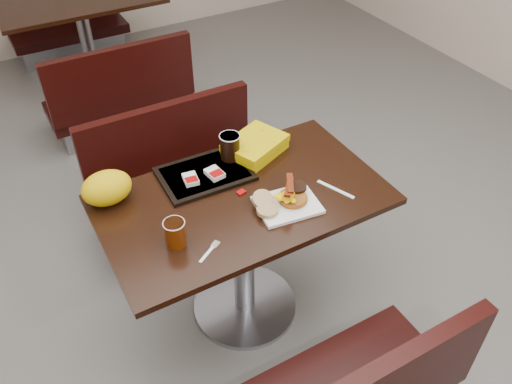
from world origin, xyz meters
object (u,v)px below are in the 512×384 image
bench_near_n (184,178)px  table_far (88,45)px  knife (336,189)px  paper_bag (107,188)px  coffee_cup_far (230,147)px  platter (287,205)px  tray (205,174)px  bench_far_n (66,17)px  bench_far_s (116,85)px  coffee_cup_near (175,233)px  pancake_stack (293,197)px  hashbrown_sleeve_left (191,179)px  clamshell (255,146)px  table_near (244,257)px  bench_near_s (331,379)px  hashbrown_sleeve_right (215,173)px  fork (207,255)px

bench_near_n → table_far: (0.00, 1.90, 0.02)m
knife → paper_bag: (-0.87, 0.40, 0.07)m
knife → coffee_cup_far: size_ratio=1.51×
platter → knife: size_ratio=1.39×
bench_near_n → coffee_cup_far: 0.65m
bench_near_n → tray: size_ratio=2.55×
bench_far_n → knife: bearing=-83.9°
bench_far_s → paper_bag: size_ratio=4.78×
bench_far_n → coffee_cup_near: size_ratio=9.11×
bench_near_n → pancake_stack: 0.95m
pancake_stack → coffee_cup_far: 0.40m
platter → hashbrown_sleeve_left: 0.44m
table_far → clamshell: 2.40m
table_near → bench_near_s: table_near is taller
pancake_stack → paper_bag: paper_bag is taller
bench_far_s → bench_near_s: bearing=-90.0°
bench_far_s → hashbrown_sleeve_right: 1.78m
bench_far_n → tray: (-0.08, -3.09, 0.40)m
hashbrown_sleeve_right → bench_near_s: bearing=-94.6°
bench_near_s → paper_bag: paper_bag is taller
bench_far_s → hashbrown_sleeve_left: hashbrown_sleeve_left is taller
bench_far_s → bench_far_n: bearing=90.0°
table_far → tray: 2.42m
coffee_cup_near → tray: (0.27, 0.32, -0.05)m
table_near → bench_near_n: table_near is taller
table_far → bench_far_s: bearing=-90.0°
table_far → coffee_cup_near: size_ratio=10.93×
table_near → bench_near_n: 0.70m
paper_bag → table_far: bearing=78.1°
fork → tray: tray is taller
table_far → hashbrown_sleeve_right: hashbrown_sleeve_right is taller
fork → hashbrown_sleeve_left: size_ratio=1.56×
coffee_cup_near → paper_bag: (-0.15, 0.36, 0.02)m
tray → paper_bag: (-0.42, 0.04, 0.06)m
bench_near_s → clamshell: 1.06m
coffee_cup_near → knife: size_ratio=0.60×
bench_near_s → fork: 0.67m
bench_far_s → knife: (0.37, -2.06, 0.39)m
hashbrown_sleeve_right → paper_bag: (-0.45, 0.08, 0.04)m
platter → coffee_cup_near: 0.49m
platter → pancake_stack: bearing=23.3°
bench_far_n → hashbrown_sleeve_left: bearing=-92.8°
bench_far_s → pancake_stack: pancake_stack is taller
platter → bench_far_n: bearing=99.7°
coffee_cup_far → paper_bag: (-0.57, -0.00, -0.01)m
bench_near_n → platter: bearing=-81.0°
platter → paper_bag: size_ratio=1.21×
bench_far_s → paper_bag: bearing=-106.7°
bench_near_s → paper_bag: bearing=117.6°
knife → hashbrown_sleeve_right: 0.53m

